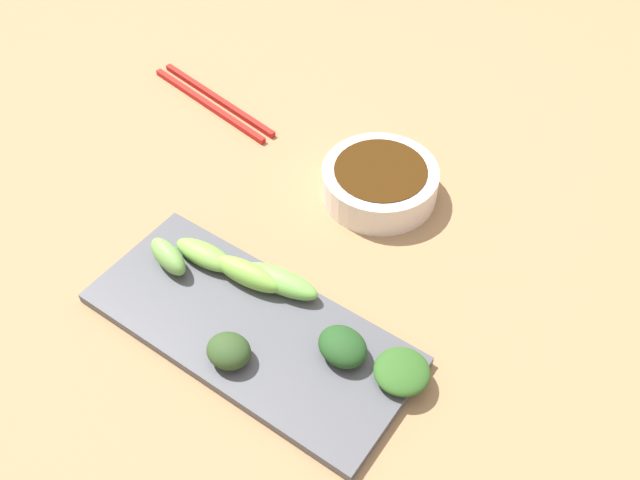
{
  "coord_description": "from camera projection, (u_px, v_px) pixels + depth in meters",
  "views": [
    {
      "loc": [
        0.41,
        0.31,
        0.63
      ],
      "look_at": [
        -0.02,
        0.01,
        0.05
      ],
      "focal_mm": 39.11,
      "sensor_mm": 36.0,
      "label": 1
    }
  ],
  "objects": [
    {
      "name": "broccoli_stalk_4",
      "position": [
        281.0,
        281.0,
        0.74
      ],
      "size": [
        0.04,
        0.09,
        0.02
      ],
      "primitive_type": "ellipsoid",
      "rotation": [
        0.0,
        0.0,
        0.13
      ],
      "color": "#6BAE49",
      "rests_on": "serving_plate"
    },
    {
      "name": "broccoli_stalk_5",
      "position": [
        248.0,
        274.0,
        0.75
      ],
      "size": [
        0.03,
        0.09,
        0.03
      ],
      "primitive_type": "ellipsoid",
      "rotation": [
        0.0,
        0.0,
        0.09
      ],
      "color": "#76B442",
      "rests_on": "serving_plate"
    },
    {
      "name": "broccoli_leafy_2",
      "position": [
        229.0,
        351.0,
        0.68
      ],
      "size": [
        0.04,
        0.05,
        0.03
      ],
      "primitive_type": "ellipsoid",
      "rotation": [
        0.0,
        0.0,
        0.1
      ],
      "color": "#2B451F",
      "rests_on": "serving_plate"
    },
    {
      "name": "serving_plate",
      "position": [
        250.0,
        328.0,
        0.73
      ],
      "size": [
        0.15,
        0.35,
        0.01
      ],
      "primitive_type": "cube",
      "color": "#494C51",
      "rests_on": "tabletop"
    },
    {
      "name": "chopsticks",
      "position": [
        213.0,
        102.0,
        0.99
      ],
      "size": [
        0.06,
        0.23,
        0.01
      ],
      "rotation": [
        0.0,
        0.0,
        -0.16
      ],
      "color": "#B41C17",
      "rests_on": "tabletop"
    },
    {
      "name": "broccoli_leafy_3",
      "position": [
        402.0,
        371.0,
        0.67
      ],
      "size": [
        0.07,
        0.07,
        0.02
      ],
      "primitive_type": "ellipsoid",
      "rotation": [
        0.0,
        0.0,
        0.25
      ],
      "color": "#2C5920",
      "rests_on": "serving_plate"
    },
    {
      "name": "sauce_bowl",
      "position": [
        380.0,
        181.0,
        0.85
      ],
      "size": [
        0.14,
        0.14,
        0.04
      ],
      "color": "silver",
      "rests_on": "tabletop"
    },
    {
      "name": "broccoli_stalk_0",
      "position": [
        205.0,
        255.0,
        0.77
      ],
      "size": [
        0.03,
        0.08,
        0.02
      ],
      "primitive_type": "ellipsoid",
      "rotation": [
        0.0,
        0.0,
        0.07
      ],
      "color": "#70A743",
      "rests_on": "serving_plate"
    },
    {
      "name": "broccoli_stalk_1",
      "position": [
        168.0,
        257.0,
        0.76
      ],
      "size": [
        0.04,
        0.06,
        0.03
      ],
      "primitive_type": "ellipsoid",
      "rotation": [
        0.0,
        0.0,
        -0.26
      ],
      "color": "#6AA34B",
      "rests_on": "serving_plate"
    },
    {
      "name": "tabletop",
      "position": [
        302.0,
        268.0,
        0.8
      ],
      "size": [
        2.1,
        2.1,
        0.02
      ],
      "primitive_type": "cube",
      "color": "#92734C",
      "rests_on": "ground"
    },
    {
      "name": "broccoli_leafy_6",
      "position": [
        343.0,
        347.0,
        0.69
      ],
      "size": [
        0.05,
        0.06,
        0.03
      ],
      "primitive_type": "ellipsoid",
      "rotation": [
        0.0,
        0.0,
        -0.18
      ],
      "color": "#1E461C",
      "rests_on": "serving_plate"
    }
  ]
}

